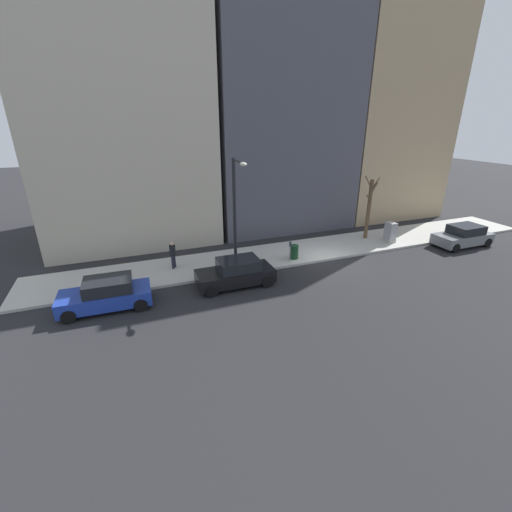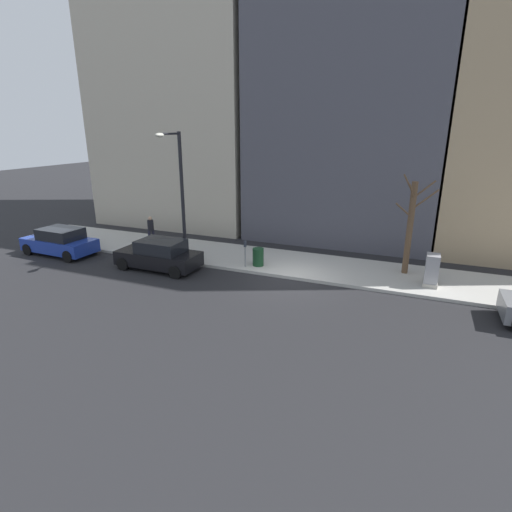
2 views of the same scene
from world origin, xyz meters
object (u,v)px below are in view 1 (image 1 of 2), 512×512
Objects in this scene: streetlamp at (236,208)px; parking_meter at (290,250)px; trash_bin at (294,252)px; parked_car_grey at (463,236)px; office_block_center at (269,119)px; parked_car_blue at (106,294)px; bare_tree at (369,208)px; utility_box at (390,232)px; pedestrian_near_meter at (173,253)px; office_tower_left at (380,97)px; parked_car_black at (236,273)px; office_tower_right at (108,20)px.

parking_meter is at bearing -87.29° from streetlamp.
trash_bin is at bearing -81.33° from streetlamp.
parked_car_grey is at bearing -96.38° from parking_meter.
office_block_center is (10.78, -6.58, 4.51)m from streetlamp.
parked_car_blue is 0.91× the size of bare_tree.
utility_box is (2.46, -19.20, 0.11)m from parked_car_blue.
parked_car_blue is 5.00m from pedestrian_near_meter.
bare_tree is at bearing 141.73° from office_tower_left.
parked_car_black reaches higher than trash_bin.
office_tower_right is at bearing 41.41° from trash_bin.
parked_car_black is at bearing 72.46° from pedestrian_near_meter.
bare_tree reaches higher than parked_car_blue.
streetlamp is at bearing -20.09° from parked_car_black.
office_tower_left is at bearing -28.85° from utility_box.
utility_box is at bearing -139.46° from bare_tree.
utility_box is 8.07m from trash_bin.
utility_box is (2.32, 4.53, 0.11)m from parked_car_grey.
streetlamp is at bearing 85.60° from parked_car_grey.
parked_car_blue is 19.36m from utility_box.
bare_tree is at bearing -152.47° from office_block_center.
pedestrian_near_meter is at bearing 60.65° from streetlamp.
utility_box is 0.86× the size of pedestrian_near_meter.
streetlamp is at bearing 120.40° from office_tower_left.
parked_car_blue is at bearing 115.36° from office_tower_left.
parked_car_black is 2.54× the size of pedestrian_near_meter.
bare_tree reaches higher than utility_box.
streetlamp is at bearing 92.71° from parking_meter.
trash_bin is 0.05× the size of office_block_center.
pedestrian_near_meter reaches higher than parking_meter.
streetlamp is 3.92× the size of pedestrian_near_meter.
streetlamp is at bearing -155.13° from office_tower_right.
office_block_center is (8.46, 4.41, 6.04)m from bare_tree.
pedestrian_near_meter is at bearing 80.11° from trash_bin.
bare_tree is 5.19× the size of trash_bin.
parked_car_grey is 6.93m from bare_tree.
office_block_center is (0.77, 10.48, -1.84)m from office_tower_left.
parking_meter is 19.43m from office_tower_right.
parked_car_black and parked_car_blue have the same top height.
parked_car_grey is at bearing -122.65° from bare_tree.
office_tower_right is at bearing 38.58° from parking_meter.
parked_car_black is 3.59m from streetlamp.
parked_car_black is at bearing 110.73° from parking_meter.
trash_bin is 0.03× the size of office_tower_right.
bare_tree reaches higher than pedestrian_near_meter.
parking_meter is (1.47, 13.10, 0.24)m from parked_car_grey.
parked_car_black is at bearing -87.47° from parked_car_blue.
streetlamp is 0.31× the size of office_tower_left.
pedestrian_near_meter reaches higher than trash_bin.
bare_tree is (1.30, 1.11, 1.64)m from utility_box.
parked_car_grey is 28.56m from office_tower_right.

